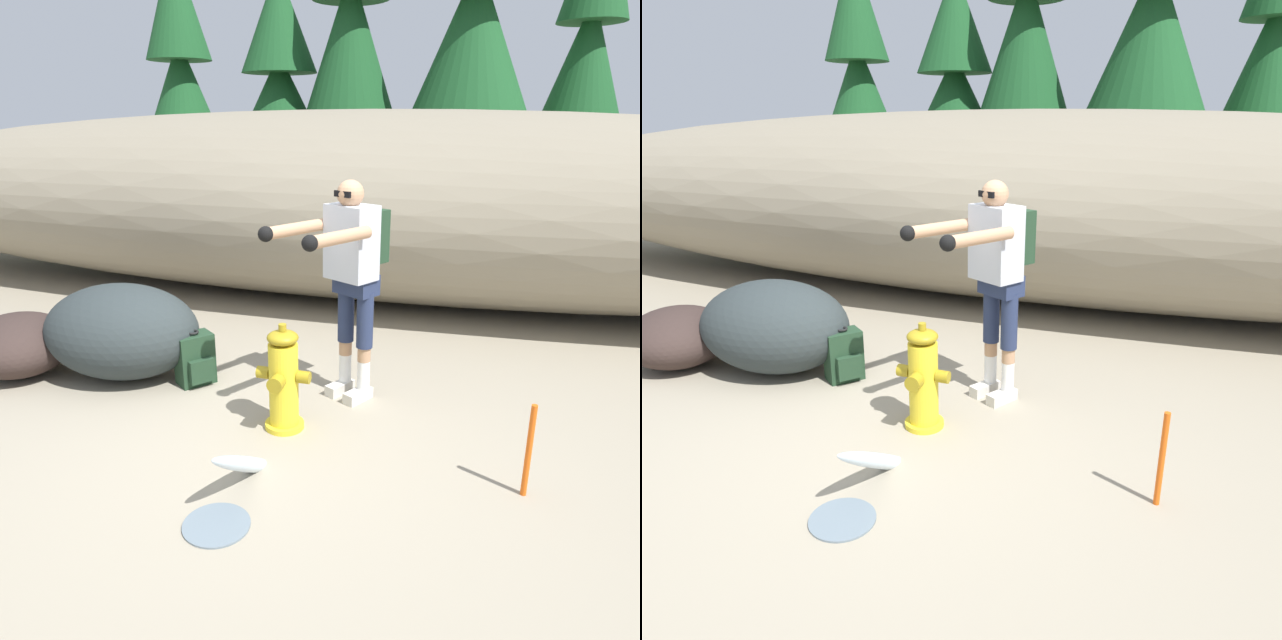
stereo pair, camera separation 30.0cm
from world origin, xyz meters
The scene contains 14 objects.
ground_plane centered at (0.00, 0.00, -0.02)m, with size 56.00×56.00×0.04m, color gray.
dirt_embankment centered at (0.00, 3.76, 1.13)m, with size 17.08×3.20×2.25m, color gray.
fire_hydrant centered at (0.12, 0.18, 0.37)m, with size 0.39×0.34×0.80m.
hydrant_water_jet centered at (0.12, -0.52, 0.08)m, with size 0.38×1.20×0.75m.
utility_worker centered at (0.46, 0.80, 1.11)m, with size 0.82×1.03×1.73m.
spare_backpack centered at (-0.85, 0.69, 0.22)m, with size 0.36×0.36×0.47m.
boulder_large centered at (-1.53, 0.69, 0.41)m, with size 1.36×1.03×0.81m, color #2A3232.
boulder_mid centered at (-2.44, 0.46, 0.27)m, with size 0.91×0.95×0.53m, color #352824.
pine_tree_far_left centered at (-5.54, 9.39, 2.98)m, with size 2.24×2.24×5.74m.
pine_tree_left centered at (-3.18, 9.42, 2.73)m, with size 2.51×2.51×5.12m.
pine_tree_center centered at (-1.57, 9.19, 3.87)m, with size 2.41×2.41×7.34m.
pine_tree_right centered at (0.86, 9.01, 3.93)m, with size 2.64×2.64×7.00m.
pine_tree_far_right centered at (3.05, 10.46, 3.52)m, with size 2.08×2.08×6.53m.
survey_stake centered at (1.77, -0.18, 0.30)m, with size 0.04×0.04×0.60m, color #E55914.
Camera 2 is at (1.70, -3.27, 2.14)m, focal length 32.57 mm.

